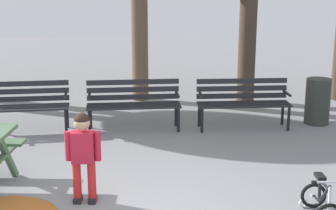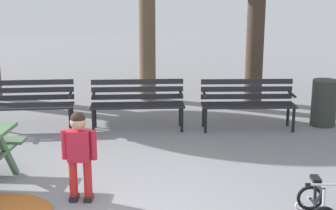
{
  "view_description": "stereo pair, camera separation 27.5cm",
  "coord_description": "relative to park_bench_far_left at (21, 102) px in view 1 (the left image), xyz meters",
  "views": [
    {
      "loc": [
        0.24,
        -4.7,
        2.56
      ],
      "look_at": [
        0.84,
        1.94,
        0.85
      ],
      "focal_mm": 53.18,
      "sensor_mm": 36.0,
      "label": 1
    },
    {
      "loc": [
        0.51,
        -4.72,
        2.56
      ],
      "look_at": [
        0.84,
        1.94,
        0.85
      ],
      "focal_mm": 53.18,
      "sensor_mm": 36.0,
      "label": 2
    }
  ],
  "objects": [
    {
      "name": "park_bench_far_left",
      "position": [
        0.0,
        0.0,
        0.0
      ],
      "size": [
        1.62,
        0.53,
        0.85
      ],
      "color": "#232328",
      "rests_on": "ground"
    },
    {
      "name": "kids_bicycle",
      "position": [
        3.85,
        -3.55,
        -0.31
      ],
      "size": [
        0.39,
        0.58,
        0.54
      ],
      "color": "black",
      "rests_on": "ground"
    },
    {
      "name": "park_bench_left",
      "position": [
        1.9,
        -0.03,
        0.0
      ],
      "size": [
        1.61,
        0.47,
        0.85
      ],
      "color": "#232328",
      "rests_on": "ground"
    },
    {
      "name": "park_bench_right",
      "position": [
        3.81,
        -0.11,
        0.0
      ],
      "size": [
        1.61,
        0.49,
        0.85
      ],
      "color": "#232328",
      "rests_on": "ground"
    },
    {
      "name": "child_standing",
      "position": [
        1.26,
        -2.9,
        0.13
      ],
      "size": [
        0.41,
        0.19,
        1.09
      ],
      "color": "red",
      "rests_on": "ground"
    },
    {
      "name": "trash_bin",
      "position": [
        5.2,
        0.01,
        -0.1
      ],
      "size": [
        0.44,
        0.44,
        0.82
      ],
      "primitive_type": "cylinder",
      "color": "#2D332D",
      "rests_on": "ground"
    },
    {
      "name": "leaf_pile",
      "position": [
        0.49,
        -3.12,
        -0.48
      ],
      "size": [
        1.21,
        1.06,
        0.07
      ],
      "primitive_type": "ellipsoid",
      "rotation": [
        0.0,
        0.0,
        2.71
      ],
      "color": "#9E5623",
      "rests_on": "ground"
    }
  ]
}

